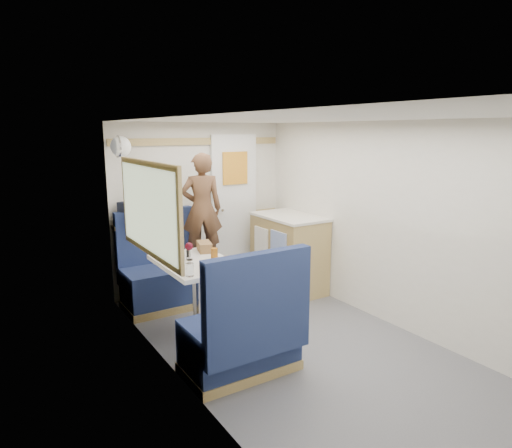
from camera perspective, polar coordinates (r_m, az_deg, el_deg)
floor at (r=4.07m, az=7.73°, el=-16.45°), size 4.50×4.50×0.00m
ceiling at (r=3.59m, az=8.61°, el=12.99°), size 4.50×4.50×0.00m
wall_back at (r=5.57m, az=-6.93°, el=2.18°), size 2.20×0.02×2.00m
wall_left at (r=3.13m, az=-7.51°, el=-5.30°), size 0.02×4.50×2.00m
wall_right at (r=4.48m, az=18.97°, el=-0.69°), size 0.02×4.50×2.00m
oak_trim_low at (r=5.58m, az=-6.80°, el=0.63°), size 2.15×0.02×0.08m
oak_trim_high at (r=5.48m, az=-7.04°, el=10.22°), size 2.15×0.02×0.08m
side_window at (r=3.99m, az=-13.37°, el=1.84°), size 0.04×1.30×0.72m
rear_door at (r=5.75m, az=-2.73°, el=2.26°), size 0.62×0.12×1.86m
dinette_table at (r=4.31m, az=-7.49°, el=-6.61°), size 0.62×0.92×0.72m
bench_far at (r=5.15m, az=-11.47°, el=-6.79°), size 0.90×0.59×1.05m
bench_near at (r=3.69m, az=-1.57°, el=-14.17°), size 0.90×0.59×1.05m
ledge at (r=5.24m, az=-12.72°, el=0.03°), size 0.90×0.14×0.04m
dome_light at (r=4.76m, az=-16.56°, el=9.27°), size 0.20×0.20×0.20m
galley_counter at (r=5.51m, az=4.10°, el=-3.57°), size 0.57×0.92×0.92m
person at (r=5.04m, az=-6.79°, el=1.90°), size 0.51×0.41×1.22m
duffel_bag at (r=5.18m, az=-13.78°, el=1.50°), size 0.57×0.40×0.25m
tray at (r=4.02m, az=-4.55°, el=-5.43°), size 0.40×0.44×0.02m
orange_fruit at (r=4.10m, az=-3.79°, el=-4.45°), size 0.07×0.07×0.07m
cheese_block at (r=3.99m, az=-3.55°, el=-5.17°), size 0.12×0.09×0.04m
wine_glass at (r=4.28m, az=-8.36°, el=-2.88°), size 0.08×0.08×0.17m
tumbler_left at (r=3.83m, az=-8.28°, el=-5.68°), size 0.07×0.07×0.11m
beer_glass at (r=4.31m, az=-5.23°, el=-3.70°), size 0.07×0.07×0.10m
pepper_grinder at (r=4.40m, az=-8.46°, el=-3.47°), size 0.04×0.04×0.10m
salt_grinder at (r=4.34m, az=-9.05°, el=-3.81°), size 0.03×0.03×0.08m
bread_loaf at (r=4.58m, az=-6.46°, el=-2.84°), size 0.18×0.25×0.09m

